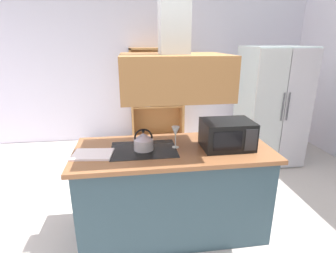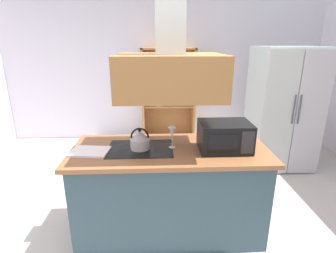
{
  "view_description": "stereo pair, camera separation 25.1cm",
  "coord_description": "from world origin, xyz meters",
  "px_view_note": "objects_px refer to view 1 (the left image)",
  "views": [
    {
      "loc": [
        -0.4,
        -2.11,
        1.86
      ],
      "look_at": [
        -0.03,
        0.51,
        1.0
      ],
      "focal_mm": 28.33,
      "sensor_mm": 36.0,
      "label": 1
    },
    {
      "loc": [
        -0.15,
        -2.13,
        1.86
      ],
      "look_at": [
        -0.03,
        0.51,
        1.0
      ],
      "focal_mm": 28.33,
      "sensor_mm": 36.0,
      "label": 2
    }
  ],
  "objects_px": {
    "cutting_board": "(93,154)",
    "microwave": "(227,134)",
    "refrigerator": "(271,106)",
    "kettle": "(144,141)",
    "wine_glass_on_counter": "(176,132)",
    "dish_cabinet": "(157,101)"
  },
  "relations": [
    {
      "from": "cutting_board",
      "to": "microwave",
      "type": "relative_size",
      "value": 0.74
    },
    {
      "from": "refrigerator",
      "to": "kettle",
      "type": "bearing_deg",
      "value": -144.43
    },
    {
      "from": "refrigerator",
      "to": "cutting_board",
      "type": "relative_size",
      "value": 5.25
    },
    {
      "from": "microwave",
      "to": "wine_glass_on_counter",
      "type": "xyz_separation_m",
      "value": [
        -0.48,
        0.06,
        0.02
      ]
    },
    {
      "from": "refrigerator",
      "to": "wine_glass_on_counter",
      "type": "height_order",
      "value": "refrigerator"
    },
    {
      "from": "cutting_board",
      "to": "refrigerator",
      "type": "bearing_deg",
      "value": 31.43
    },
    {
      "from": "microwave",
      "to": "wine_glass_on_counter",
      "type": "height_order",
      "value": "microwave"
    },
    {
      "from": "cutting_board",
      "to": "wine_glass_on_counter",
      "type": "relative_size",
      "value": 1.65
    },
    {
      "from": "wine_glass_on_counter",
      "to": "refrigerator",
      "type": "bearing_deg",
      "value": 39.71
    },
    {
      "from": "dish_cabinet",
      "to": "cutting_board",
      "type": "distance_m",
      "value": 2.82
    },
    {
      "from": "dish_cabinet",
      "to": "wine_glass_on_counter",
      "type": "bearing_deg",
      "value": -91.81
    },
    {
      "from": "kettle",
      "to": "microwave",
      "type": "bearing_deg",
      "value": -3.71
    },
    {
      "from": "kettle",
      "to": "cutting_board",
      "type": "height_order",
      "value": "kettle"
    },
    {
      "from": "dish_cabinet",
      "to": "cutting_board",
      "type": "height_order",
      "value": "dish_cabinet"
    },
    {
      "from": "wine_glass_on_counter",
      "to": "microwave",
      "type": "bearing_deg",
      "value": -7.56
    },
    {
      "from": "refrigerator",
      "to": "dish_cabinet",
      "type": "distance_m",
      "value": 2.03
    },
    {
      "from": "kettle",
      "to": "cutting_board",
      "type": "xyz_separation_m",
      "value": [
        -0.45,
        -0.06,
        -0.08
      ]
    },
    {
      "from": "dish_cabinet",
      "to": "kettle",
      "type": "height_order",
      "value": "dish_cabinet"
    },
    {
      "from": "microwave",
      "to": "kettle",
      "type": "bearing_deg",
      "value": 176.29
    },
    {
      "from": "dish_cabinet",
      "to": "wine_glass_on_counter",
      "type": "distance_m",
      "value": 2.63
    },
    {
      "from": "microwave",
      "to": "wine_glass_on_counter",
      "type": "relative_size",
      "value": 2.23
    },
    {
      "from": "dish_cabinet",
      "to": "cutting_board",
      "type": "bearing_deg",
      "value": -107.22
    }
  ]
}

